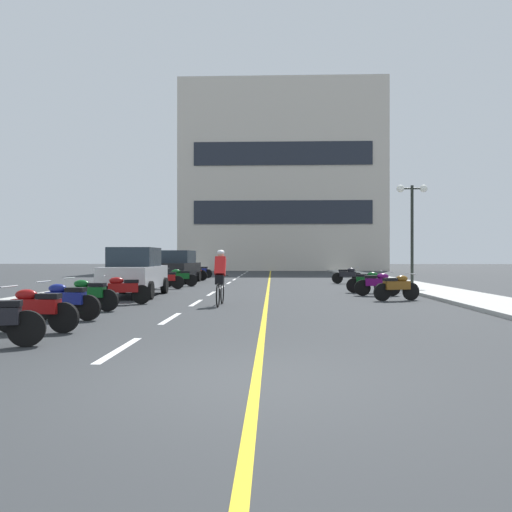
{
  "coord_description": "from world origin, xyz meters",
  "views": [
    {
      "loc": [
        0.45,
        -5.9,
        1.49
      ],
      "look_at": [
        -0.3,
        16.76,
        1.51
      ],
      "focal_mm": 35.07,
      "sensor_mm": 36.0,
      "label": 1
    }
  ],
  "objects": [
    {
      "name": "ground_plane",
      "position": [
        0.0,
        21.0,
        0.0
      ],
      "size": [
        140.0,
        140.0,
        0.0
      ],
      "primitive_type": "plane",
      "color": "#2D3033"
    },
    {
      "name": "curb_left",
      "position": [
        -7.2,
        24.0,
        0.06
      ],
      "size": [
        2.4,
        72.0,
        0.12
      ],
      "primitive_type": "cube",
      "color": "#A8A8A3",
      "rests_on": "ground"
    },
    {
      "name": "curb_right",
      "position": [
        7.2,
        24.0,
        0.06
      ],
      "size": [
        2.4,
        72.0,
        0.12
      ],
      "primitive_type": "cube",
      "color": "#A8A8A3",
      "rests_on": "ground"
    },
    {
      "name": "lane_dash_0",
      "position": [
        -2.0,
        2.0,
        0.0
      ],
      "size": [
        0.14,
        2.2,
        0.01
      ],
      "primitive_type": "cube",
      "color": "silver",
      "rests_on": "ground"
    },
    {
      "name": "lane_dash_1",
      "position": [
        -2.0,
        6.0,
        0.0
      ],
      "size": [
        0.14,
        2.2,
        0.01
      ],
      "primitive_type": "cube",
      "color": "silver",
      "rests_on": "ground"
    },
    {
      "name": "lane_dash_2",
      "position": [
        -2.0,
        10.0,
        0.0
      ],
      "size": [
        0.14,
        2.2,
        0.01
      ],
      "primitive_type": "cube",
      "color": "silver",
      "rests_on": "ground"
    },
    {
      "name": "lane_dash_3",
      "position": [
        -2.0,
        14.0,
        0.0
      ],
      "size": [
        0.14,
        2.2,
        0.01
      ],
      "primitive_type": "cube",
      "color": "silver",
      "rests_on": "ground"
    },
    {
      "name": "lane_dash_4",
      "position": [
        -2.0,
        18.0,
        0.0
      ],
      "size": [
        0.14,
        2.2,
        0.01
      ],
      "primitive_type": "cube",
      "color": "silver",
      "rests_on": "ground"
    },
    {
      "name": "lane_dash_5",
      "position": [
        -2.0,
        22.0,
        0.0
      ],
      "size": [
        0.14,
        2.2,
        0.01
      ],
      "primitive_type": "cube",
      "color": "silver",
      "rests_on": "ground"
    },
    {
      "name": "lane_dash_6",
      "position": [
        -2.0,
        26.0,
        0.0
      ],
      "size": [
        0.14,
        2.2,
        0.01
      ],
      "primitive_type": "cube",
      "color": "silver",
      "rests_on": "ground"
    },
    {
      "name": "lane_dash_7",
      "position": [
        -2.0,
        30.0,
        0.0
      ],
      "size": [
        0.14,
        2.2,
        0.01
      ],
      "primitive_type": "cube",
      "color": "silver",
      "rests_on": "ground"
    },
    {
      "name": "lane_dash_8",
      "position": [
        -2.0,
        34.0,
        0.0
      ],
      "size": [
        0.14,
        2.2,
        0.01
      ],
      "primitive_type": "cube",
      "color": "silver",
      "rests_on": "ground"
    },
    {
      "name": "lane_dash_9",
      "position": [
        -2.0,
        38.0,
        0.0
      ],
      "size": [
        0.14,
        2.2,
        0.01
      ],
      "primitive_type": "cube",
      "color": "silver",
      "rests_on": "ground"
    },
    {
      "name": "lane_dash_10",
      "position": [
        -2.0,
        42.0,
        0.0
      ],
      "size": [
        0.14,
        2.2,
        0.01
      ],
      "primitive_type": "cube",
      "color": "silver",
      "rests_on": "ground"
    },
    {
      "name": "lane_dash_11",
      "position": [
        -2.0,
        46.0,
        0.0
      ],
      "size": [
        0.14,
        2.2,
        0.01
      ],
      "primitive_type": "cube",
      "color": "silver",
      "rests_on": "ground"
    },
    {
      "name": "centre_line_yellow",
      "position": [
        0.25,
        24.0,
        0.0
      ],
      "size": [
        0.12,
        66.0,
        0.01
      ],
      "primitive_type": "cube",
      "color": "gold",
      "rests_on": "ground"
    },
    {
      "name": "office_building",
      "position": [
        1.48,
        49.76,
        9.98
      ],
      "size": [
        21.64,
        9.64,
        19.96
      ],
      "color": "beige",
      "rests_on": "ground"
    },
    {
      "name": "street_lamp_mid",
      "position": [
        7.11,
        18.16,
        3.66
      ],
      "size": [
        1.46,
        0.36,
        4.79
      ],
      "color": "black",
      "rests_on": "curb_right"
    },
    {
      "name": "parked_car_near",
      "position": [
        -4.7,
        12.59,
        0.92
      ],
      "size": [
        2.03,
        4.25,
        1.82
      ],
      "color": "black",
      "rests_on": "ground"
    },
    {
      "name": "parked_car_mid",
      "position": [
        -4.88,
        22.16,
        0.92
      ],
      "size": [
        2.14,
        4.3,
        1.82
      ],
      "color": "black",
      "rests_on": "ground"
    },
    {
      "name": "motorcycle_1",
      "position": [
        -4.18,
        3.69,
        0.47
      ],
      "size": [
        1.7,
        0.6,
        0.92
      ],
      "color": "black",
      "rests_on": "ground"
    },
    {
      "name": "motorcycle_2",
      "position": [
        -4.39,
        5.58,
        0.47
      ],
      "size": [
        1.7,
        0.6,
        0.92
      ],
      "color": "black",
      "rests_on": "ground"
    },
    {
      "name": "motorcycle_3",
      "position": [
        -4.58,
        7.53,
        0.47
      ],
      "size": [
        1.7,
        0.6,
        0.92
      ],
      "color": "black",
      "rests_on": "ground"
    },
    {
      "name": "motorcycle_4",
      "position": [
        -4.19,
        9.39,
        0.47
      ],
      "size": [
        1.65,
        0.75,
        0.92
      ],
      "color": "black",
      "rests_on": "ground"
    },
    {
      "name": "motorcycle_5",
      "position": [
        4.63,
        11.0,
        0.47
      ],
      "size": [
        1.64,
        0.79,
        0.92
      ],
      "color": "black",
      "rests_on": "ground"
    },
    {
      "name": "motorcycle_6",
      "position": [
        4.41,
        13.03,
        0.47
      ],
      "size": [
        1.7,
        0.6,
        0.92
      ],
      "color": "black",
      "rests_on": "ground"
    },
    {
      "name": "motorcycle_7",
      "position": [
        4.31,
        14.49,
        0.47
      ],
      "size": [
        1.7,
        0.6,
        0.92
      ],
      "color": "black",
      "rests_on": "ground"
    },
    {
      "name": "motorcycle_8",
      "position": [
        -4.44,
        16.65,
        0.47
      ],
      "size": [
        1.69,
        0.6,
        0.92
      ],
      "color": "black",
      "rests_on": "ground"
    },
    {
      "name": "motorcycle_9",
      "position": [
        -4.12,
        18.54,
        0.47
      ],
      "size": [
        1.68,
        0.65,
        0.92
      ],
      "color": "black",
      "rests_on": "ground"
    },
    {
      "name": "motorcycle_10",
      "position": [
        4.55,
        21.51,
        0.47
      ],
      "size": [
        1.7,
        0.6,
        0.92
      ],
      "color": "black",
      "rests_on": "ground"
    },
    {
      "name": "motorcycle_11",
      "position": [
        -4.41,
        24.69,
        0.47
      ],
      "size": [
        1.7,
        0.6,
        0.92
      ],
      "color": "black",
      "rests_on": "ground"
    },
    {
      "name": "motorcycle_12",
      "position": [
        -4.68,
        26.37,
        0.47
      ],
      "size": [
        1.68,
        0.68,
        0.92
      ],
      "color": "black",
      "rests_on": "ground"
    },
    {
      "name": "motorcycle_13",
      "position": [
        -4.53,
        28.45,
        0.47
      ],
      "size": [
        1.67,
        0.69,
        0.92
      ],
      "color": "black",
      "rests_on": "ground"
    },
    {
      "name": "cyclist_rider",
      "position": [
        -1.14,
        9.22,
        0.89
      ],
      "size": [
        0.42,
        1.77,
        1.71
      ],
      "color": "black",
      "rests_on": "ground"
    }
  ]
}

